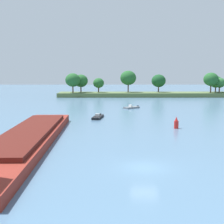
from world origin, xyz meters
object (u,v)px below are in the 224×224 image
object	(u,v)px
fishing_skiff	(132,107)
cargo_barge	(25,139)
channel_buoy_red	(176,123)
small_motorboat	(98,117)

from	to	relation	value
fishing_skiff	cargo_barge	size ratio (longest dim) A/B	0.11
cargo_barge	channel_buoy_red	size ratio (longest dim) A/B	20.54
channel_buoy_red	small_motorboat	bearing A→B (deg)	138.14
channel_buoy_red	cargo_barge	bearing A→B (deg)	-149.31
fishing_skiff	channel_buoy_red	size ratio (longest dim) A/B	2.20
cargo_barge	channel_buoy_red	distance (m)	23.85
small_motorboat	channel_buoy_red	distance (m)	17.07
fishing_skiff	small_motorboat	distance (m)	18.59
fishing_skiff	cargo_barge	xyz separation A→B (m)	(-15.38, -40.53, 0.64)
fishing_skiff	cargo_barge	bearing A→B (deg)	-110.78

